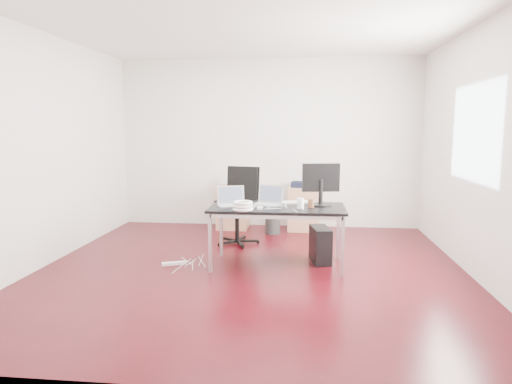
# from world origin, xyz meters

# --- Properties ---
(room_shell) EXTENTS (5.00, 5.00, 5.00)m
(room_shell) POSITION_xyz_m (0.04, 0.00, 1.40)
(room_shell) COLOR #32050B
(room_shell) RESTS_ON ground
(desk) EXTENTS (1.60, 0.80, 0.73)m
(desk) POSITION_xyz_m (0.30, 0.19, 0.68)
(desk) COLOR black
(desk) RESTS_ON ground
(office_chair) EXTENTS (0.57, 0.59, 1.08)m
(office_chair) POSITION_xyz_m (-0.32, 1.28, 0.61)
(office_chair) COLOR black
(office_chair) RESTS_ON ground
(filing_cabinet_left) EXTENTS (0.50, 0.50, 0.70)m
(filing_cabinet_left) POSITION_xyz_m (-0.56, 2.23, 0.35)
(filing_cabinet_left) COLOR #A87154
(filing_cabinet_left) RESTS_ON ground
(filing_cabinet_right) EXTENTS (0.50, 0.50, 0.70)m
(filing_cabinet_right) POSITION_xyz_m (0.60, 2.23, 0.35)
(filing_cabinet_right) COLOR #A87154
(filing_cabinet_right) RESTS_ON ground
(pc_tower) EXTENTS (0.28, 0.48, 0.44)m
(pc_tower) POSITION_xyz_m (0.82, 0.41, 0.22)
(pc_tower) COLOR black
(pc_tower) RESTS_ON ground
(wastebasket) EXTENTS (0.25, 0.25, 0.28)m
(wastebasket) POSITION_xyz_m (0.12, 1.88, 0.14)
(wastebasket) COLOR black
(wastebasket) RESTS_ON ground
(power_strip) EXTENTS (0.30, 0.17, 0.04)m
(power_strip) POSITION_xyz_m (-0.96, 0.09, 0.02)
(power_strip) COLOR white
(power_strip) RESTS_ON ground
(laptop_left) EXTENTS (0.39, 0.35, 0.23)m
(laptop_left) POSITION_xyz_m (-0.26, 0.18, 0.79)
(laptop_left) COLOR silver
(laptop_left) RESTS_ON desk
(laptop_right) EXTENTS (0.40, 0.35, 0.23)m
(laptop_right) POSITION_xyz_m (0.18, 0.31, 0.79)
(laptop_right) COLOR silver
(laptop_right) RESTS_ON desk
(monitor) EXTENTS (0.45, 0.26, 0.51)m
(monitor) POSITION_xyz_m (0.81, 0.32, 1.01)
(monitor) COLOR black
(monitor) RESTS_ON desk
(keyboard) EXTENTS (0.46, 0.24, 0.02)m
(keyboard) POSITION_xyz_m (0.53, 0.46, 0.74)
(keyboard) COLOR white
(keyboard) RESTS_ON desk
(cup_white) EXTENTS (0.10, 0.10, 0.12)m
(cup_white) POSITION_xyz_m (0.57, 0.08, 0.79)
(cup_white) COLOR white
(cup_white) RESTS_ON desk
(cup_brown) EXTENTS (0.08, 0.08, 0.10)m
(cup_brown) POSITION_xyz_m (0.69, 0.16, 0.78)
(cup_brown) COLOR brown
(cup_brown) RESTS_ON desk
(cable_coil) EXTENTS (0.24, 0.24, 0.11)m
(cable_coil) POSITION_xyz_m (-0.08, -0.12, 0.78)
(cable_coil) COLOR white
(cable_coil) RESTS_ON desk
(power_adapter) EXTENTS (0.08, 0.08, 0.03)m
(power_adapter) POSITION_xyz_m (0.11, -0.02, 0.74)
(power_adapter) COLOR white
(power_adapter) RESTS_ON desk
(speaker) EXTENTS (0.10, 0.09, 0.18)m
(speaker) POSITION_xyz_m (-0.55, 2.26, 0.79)
(speaker) COLOR #9E9E9E
(speaker) RESTS_ON filing_cabinet_left
(navy_garment) EXTENTS (0.34, 0.29, 0.09)m
(navy_garment) POSITION_xyz_m (0.56, 2.24, 0.74)
(navy_garment) COLOR black
(navy_garment) RESTS_ON filing_cabinet_right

